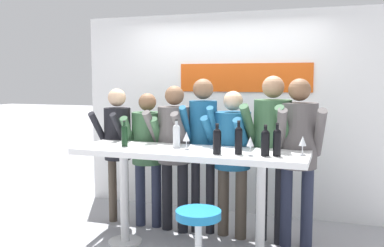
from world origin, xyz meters
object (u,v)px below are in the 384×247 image
at_px(person_far_left, 117,140).
at_px(wine_glass_0, 303,142).
at_px(person_center_right, 232,149).
at_px(wine_bottle_1, 277,141).
at_px(person_left, 148,145).
at_px(wine_bottle_0, 265,141).
at_px(person_right, 272,141).
at_px(wine_bottle_5, 217,140).
at_px(person_center, 203,137).
at_px(wine_glass_2, 186,137).
at_px(person_far_right, 298,144).
at_px(bar_stool, 198,236).
at_px(tasting_table, 189,165).
at_px(wine_bottle_2, 176,135).
at_px(person_center_left, 174,143).
at_px(wine_bottle_4, 124,135).
at_px(wine_glass_1, 250,142).

bearing_deg(person_far_left, wine_glass_0, -6.83).
bearing_deg(person_center_right, wine_bottle_1, -35.55).
relative_size(person_left, wine_bottle_0, 5.51).
bearing_deg(wine_bottle_1, wine_glass_0, 30.03).
height_order(person_right, wine_bottle_5, person_right).
height_order(person_center, wine_glass_2, person_center).
distance_m(person_far_right, wine_glass_0, 0.45).
distance_m(person_far_left, wine_bottle_1, 2.08).
xyz_separation_m(wine_bottle_1, wine_glass_2, (-0.89, 0.07, -0.01)).
bearing_deg(bar_stool, wine_glass_0, 42.71).
height_order(tasting_table, wine_glass_0, wine_glass_0).
bearing_deg(bar_stool, person_far_left, 139.24).
bearing_deg(wine_glass_0, wine_bottle_2, 179.01).
height_order(person_far_left, person_left, person_far_left).
bearing_deg(wine_glass_0, person_right, 126.40).
bearing_deg(person_center_left, person_far_left, -175.06).
bearing_deg(wine_bottle_4, person_far_left, 124.90).
relative_size(person_left, person_center, 0.90).
bearing_deg(wine_bottle_2, wine_bottle_1, -8.10).
height_order(tasting_table, wine_bottle_2, wine_bottle_2).
bearing_deg(person_center, person_right, -6.57).
height_order(tasting_table, person_right, person_right).
distance_m(person_center, person_far_right, 1.05).
height_order(person_far_left, wine_bottle_0, person_far_left).
height_order(wine_bottle_5, wine_glass_2, wine_bottle_5).
height_order(person_far_left, person_far_right, person_far_right).
height_order(person_center_left, person_right, person_right).
xyz_separation_m(tasting_table, wine_bottle_5, (0.33, -0.16, 0.29)).
bearing_deg(person_far_right, wine_bottle_4, -173.97).
bearing_deg(wine_bottle_5, person_far_left, 153.62).
relative_size(person_far_left, wine_bottle_4, 6.03).
xyz_separation_m(person_center_right, wine_bottle_1, (0.56, -0.61, 0.20)).
xyz_separation_m(wine_glass_1, wine_glass_2, (-0.66, 0.12, 0.00)).
bearing_deg(bar_stool, wine_glass_1, 58.71).
distance_m(person_right, wine_glass_2, 0.93).
xyz_separation_m(wine_bottle_0, wine_bottle_1, (0.10, 0.02, 0.01)).
height_order(wine_bottle_2, wine_glass_2, wine_bottle_2).
relative_size(wine_bottle_1, wine_glass_0, 1.72).
bearing_deg(person_center_right, wine_glass_2, -109.84).
height_order(bar_stool, person_right, person_right).
distance_m(wine_bottle_4, wine_glass_2, 0.67).
distance_m(wine_bottle_1, wine_bottle_5, 0.55).
xyz_separation_m(bar_stool, wine_bottle_2, (-0.47, 0.74, 0.74)).
relative_size(person_center, wine_bottle_2, 6.01).
distance_m(person_center_right, person_far_right, 0.71).
bearing_deg(wine_bottle_2, wine_bottle_0, -10.44).
relative_size(wine_bottle_0, wine_bottle_4, 1.06).
bearing_deg(person_left, wine_bottle_2, -45.88).
bearing_deg(wine_glass_0, person_center, 155.62).
bearing_deg(person_far_left, wine_bottle_4, -48.87).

